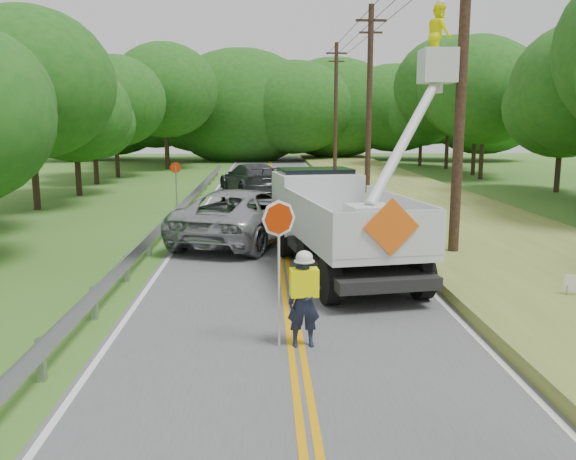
{
  "coord_description": "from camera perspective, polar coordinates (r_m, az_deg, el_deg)",
  "views": [
    {
      "loc": [
        -0.55,
        -8.05,
        4.05
      ],
      "look_at": [
        0.0,
        6.0,
        1.5
      ],
      "focal_mm": 37.32,
      "sensor_mm": 36.0,
      "label": 1
    }
  ],
  "objects": [
    {
      "name": "utility_poles",
      "position": [
        25.71,
        10.49,
        12.83
      ],
      "size": [
        1.6,
        43.3,
        10.0
      ],
      "color": "black",
      "rests_on": "ground"
    },
    {
      "name": "flagger",
      "position": [
        10.82,
        1.46,
        -6.21
      ],
      "size": [
        1.07,
        0.43,
        2.68
      ],
      "color": "#191E33",
      "rests_on": "road"
    },
    {
      "name": "ground",
      "position": [
        9.03,
        1.56,
        -16.37
      ],
      "size": [
        140.0,
        140.0,
        0.0
      ],
      "primitive_type": "plane",
      "color": "#366323",
      "rests_on": "ground"
    },
    {
      "name": "stop_sign_permanent",
      "position": [
        26.55,
        -10.62,
        4.66
      ],
      "size": [
        0.45,
        0.25,
        2.34
      ],
      "color": "#94969C",
      "rests_on": "ground"
    },
    {
      "name": "guardrail",
      "position": [
        23.48,
        -10.72,
        1.53
      ],
      "size": [
        0.18,
        48.0,
        0.77
      ],
      "color": "#94969C",
      "rests_on": "ground"
    },
    {
      "name": "tall_grass_verge",
      "position": [
        23.67,
        16.65,
        0.36
      ],
      "size": [
        7.0,
        96.0,
        0.3
      ],
      "primitive_type": "cube",
      "color": "olive",
      "rests_on": "ground"
    },
    {
      "name": "road",
      "position": [
        22.43,
        -0.8,
        -0.1
      ],
      "size": [
        7.2,
        96.0,
        0.03
      ],
      "color": "#515153",
      "rests_on": "ground"
    },
    {
      "name": "bucket_truck",
      "position": [
        17.15,
        4.78,
        2.12
      ],
      "size": [
        5.08,
        7.79,
        7.23
      ],
      "color": "black",
      "rests_on": "road"
    },
    {
      "name": "treeline_right",
      "position": [
        37.11,
        23.97,
        12.86
      ],
      "size": [
        10.61,
        52.27,
        11.24
      ],
      "color": "#332319",
      "rests_on": "ground"
    },
    {
      "name": "treeline_left",
      "position": [
        39.85,
        -16.63,
        12.34
      ],
      "size": [
        10.69,
        56.45,
        10.68
      ],
      "color": "#332319",
      "rests_on": "ground"
    },
    {
      "name": "treeline_horizon",
      "position": [
        64.39,
        -1.83,
        11.56
      ],
      "size": [
        55.35,
        13.94,
        12.24
      ],
      "color": "#1A4F16",
      "rests_on": "ground"
    },
    {
      "name": "suv_darkgrey",
      "position": [
        34.17,
        -3.52,
        4.93
      ],
      "size": [
        4.29,
        6.36,
        1.71
      ],
      "primitive_type": "imported",
      "rotation": [
        0.0,
        0.0,
        3.49
      ],
      "color": "#34373B",
      "rests_on": "road"
    },
    {
      "name": "suv_silver",
      "position": [
        20.37,
        -4.42,
        1.41
      ],
      "size": [
        4.98,
        7.13,
        1.81
      ],
      "primitive_type": "imported",
      "rotation": [
        0.0,
        0.0,
        2.8
      ],
      "color": "#A3A6AA",
      "rests_on": "road"
    }
  ]
}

